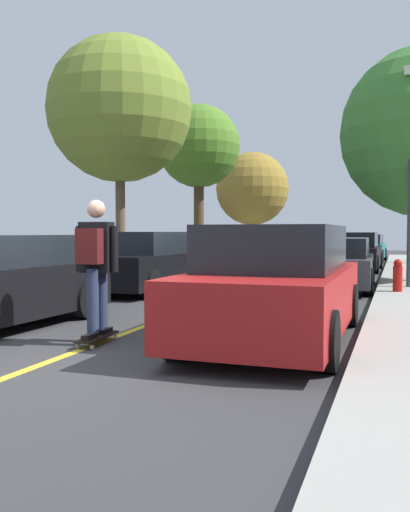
# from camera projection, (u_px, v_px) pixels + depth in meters

# --- Properties ---
(ground) EXTENTS (80.00, 80.00, 0.00)m
(ground) POSITION_uv_depth(u_px,v_px,m) (47.00, 362.00, 6.03)
(ground) COLOR #353538
(center_line) EXTENTS (0.12, 39.20, 0.01)m
(center_line) POSITION_uv_depth(u_px,v_px,m) (182.00, 312.00, 9.81)
(center_line) COLOR gold
(center_line) RESTS_ON ground
(parked_car_left_near) EXTENTS (1.90, 4.44, 1.43)m
(parked_car_left_near) POSITION_uv_depth(u_px,v_px,m) (149.00, 261.00, 13.43)
(parked_car_left_near) COLOR black
(parked_car_left_near) RESTS_ON ground
(parked_car_left_far) EXTENTS (1.94, 4.51, 1.35)m
(parked_car_left_far) POSITION_uv_depth(u_px,v_px,m) (231.00, 253.00, 20.00)
(parked_car_left_far) COLOR navy
(parked_car_left_far) RESTS_ON ground
(parked_car_left_farthest) EXTENTS (1.92, 4.58, 1.27)m
(parked_car_left_farthest) POSITION_uv_depth(u_px,v_px,m) (271.00, 249.00, 26.35)
(parked_car_left_farthest) COLOR white
(parked_car_left_farthest) RESTS_ON ground
(parked_car_right_nearest) EXTENTS (1.87, 4.31, 1.51)m
(parked_car_right_nearest) POSITION_uv_depth(u_px,v_px,m) (276.00, 286.00, 7.22)
(parked_car_right_nearest) COLOR maroon
(parked_car_right_nearest) RESTS_ON ground
(parked_car_right_near) EXTENTS (2.00, 4.37, 1.28)m
(parked_car_right_near) POSITION_uv_depth(u_px,v_px,m) (335.00, 263.00, 13.88)
(parked_car_right_near) COLOR #38383D
(parked_car_right_near) RESTS_ON ground
(parked_car_right_far) EXTENTS (1.88, 4.30, 1.41)m
(parked_car_right_far) POSITION_uv_depth(u_px,v_px,m) (355.00, 252.00, 20.33)
(parked_car_right_far) COLOR black
(parked_car_right_far) RESTS_ON ground
(parked_car_right_farthest) EXTENTS (1.94, 4.49, 1.32)m
(parked_car_right_farthest) POSITION_uv_depth(u_px,v_px,m) (365.00, 248.00, 26.59)
(parked_car_right_farthest) COLOR #196066
(parked_car_right_farthest) RESTS_ON ground
(street_tree_left_nearest) EXTENTS (4.32, 4.32, 7.09)m
(street_tree_left_nearest) POSITION_uv_depth(u_px,v_px,m) (120.00, 110.00, 16.45)
(street_tree_left_nearest) COLOR brown
(street_tree_left_nearest) RESTS_ON sidewalk_left
(street_tree_left_near) EXTENTS (3.44, 3.44, 6.58)m
(street_tree_left_near) POSITION_uv_depth(u_px,v_px,m) (199.00, 147.00, 22.99)
(street_tree_left_near) COLOR #4C3823
(street_tree_left_near) RESTS_ON sidewalk_left
(street_tree_left_far) EXTENTS (4.15, 4.15, 5.83)m
(street_tree_left_far) POSITION_uv_depth(u_px,v_px,m) (252.00, 189.00, 31.50)
(street_tree_left_far) COLOR #4C3823
(street_tree_left_far) RESTS_ON sidewalk_left
(fire_hydrant) EXTENTS (0.20, 0.20, 0.70)m
(fire_hydrant) POSITION_uv_depth(u_px,v_px,m) (398.00, 276.00, 11.93)
(fire_hydrant) COLOR #B2140F
(fire_hydrant) RESTS_ON sidewalk_right
(skateboard) EXTENTS (0.27, 0.85, 0.10)m
(skateboard) POSITION_uv_depth(u_px,v_px,m) (98.00, 337.00, 7.04)
(skateboard) COLOR black
(skateboard) RESTS_ON ground
(skateboarder) EXTENTS (0.58, 0.70, 1.73)m
(skateboarder) POSITION_uv_depth(u_px,v_px,m) (96.00, 259.00, 6.96)
(skateboarder) COLOR black
(skateboarder) RESTS_ON skateboard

